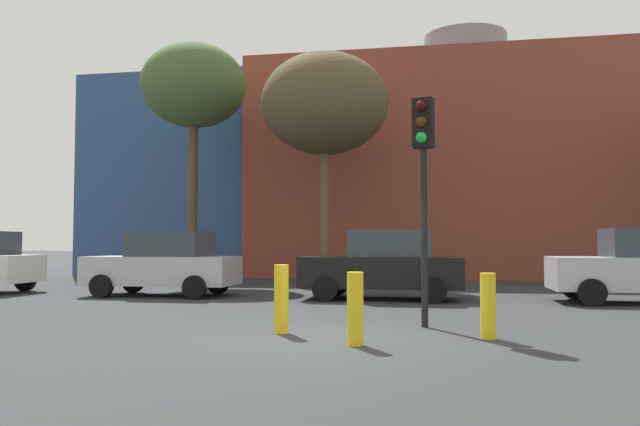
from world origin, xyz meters
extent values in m
plane|color=#2D3033|center=(0.00, 0.00, 0.00)|extent=(200.00, 200.00, 0.00)
cube|color=brown|center=(3.20, 21.37, 4.82)|extent=(19.44, 10.69, 9.65)
cube|color=#2D4C7F|center=(-10.66, 21.37, 4.68)|extent=(8.27, 9.62, 9.36)
cylinder|color=slate|center=(3.20, 21.37, 10.65)|extent=(4.00, 4.00, 2.00)
cylinder|color=black|center=(-10.94, 7.84, 0.32)|extent=(0.65, 0.22, 0.65)
cube|color=silver|center=(-5.96, 6.91, 0.72)|extent=(4.17, 1.79, 0.79)
cube|color=#333D47|center=(-5.71, 6.91, 1.46)|extent=(2.09, 1.59, 0.70)
cylinder|color=black|center=(-7.30, 6.00, 0.32)|extent=(0.64, 0.22, 0.64)
cylinder|color=black|center=(-7.30, 7.82, 0.32)|extent=(0.64, 0.22, 0.64)
cylinder|color=black|center=(-4.62, 6.00, 0.32)|extent=(0.64, 0.22, 0.64)
cylinder|color=black|center=(-4.62, 7.82, 0.32)|extent=(0.64, 0.22, 0.64)
cube|color=black|center=(0.25, 6.91, 0.73)|extent=(4.23, 1.81, 0.81)
cube|color=#333D47|center=(0.50, 6.91, 1.48)|extent=(2.12, 1.61, 0.71)
cylinder|color=black|center=(-1.11, 5.98, 0.32)|extent=(0.64, 0.22, 0.64)
cylinder|color=black|center=(-1.11, 7.84, 0.32)|extent=(0.64, 0.22, 0.64)
cylinder|color=black|center=(1.61, 5.98, 0.32)|extent=(0.64, 0.22, 0.64)
cylinder|color=black|center=(1.61, 7.84, 0.32)|extent=(0.64, 0.22, 0.64)
cylinder|color=black|center=(5.27, 5.97, 0.33)|extent=(0.65, 0.22, 0.65)
cylinder|color=black|center=(5.27, 7.85, 0.33)|extent=(0.65, 0.22, 0.65)
cylinder|color=black|center=(1.46, 1.59, 1.60)|extent=(0.12, 0.12, 3.19)
cube|color=black|center=(1.46, 1.59, 3.64)|extent=(0.41, 0.32, 0.90)
sphere|color=#3C0605|center=(1.42, 1.45, 3.92)|extent=(0.20, 0.20, 0.20)
sphere|color=#3C2905|center=(1.42, 1.45, 3.64)|extent=(0.20, 0.20, 0.20)
sphere|color=green|center=(1.42, 1.45, 3.36)|extent=(0.20, 0.20, 0.20)
cylinder|color=brown|center=(-2.20, 12.14, 2.62)|extent=(0.34, 0.34, 5.24)
ellipsoid|color=brown|center=(-2.20, 12.14, 6.49)|extent=(4.57, 4.57, 3.65)
cylinder|color=brown|center=(-7.34, 12.52, 3.20)|extent=(0.37, 0.37, 6.40)
ellipsoid|color=#476033|center=(-7.34, 12.52, 7.49)|extent=(3.98, 3.98, 3.19)
cylinder|color=yellow|center=(0.49, -0.60, 0.53)|extent=(0.24, 0.24, 1.06)
cylinder|color=yellow|center=(-0.86, 0.40, 0.56)|extent=(0.24, 0.24, 1.13)
cylinder|color=yellow|center=(2.45, 0.40, 0.51)|extent=(0.24, 0.24, 1.02)
camera|label=1|loc=(1.64, -9.68, 1.49)|focal=35.02mm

